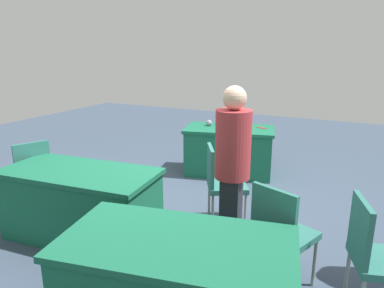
{
  "coord_description": "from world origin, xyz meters",
  "views": [
    {
      "loc": [
        -1.74,
        3.68,
        2.03
      ],
      "look_at": [
        0.05,
        -0.06,
        0.9
      ],
      "focal_mm": 32.67,
      "sensor_mm": 36.0,
      "label": 1
    }
  ],
  "objects_px": {
    "table_mid_right": "(82,204)",
    "person_attendee_standing": "(232,165)",
    "yarn_ball": "(209,123)",
    "chair_aisle": "(375,253)",
    "table_foreground": "(229,150)",
    "scissors_red": "(262,128)",
    "chair_near_front": "(281,230)",
    "chair_tucked_right": "(31,172)",
    "laptop_silver": "(229,124)",
    "chair_tucked_left": "(221,180)"
  },
  "relations": [
    {
      "from": "chair_near_front",
      "to": "table_foreground",
      "type": "bearing_deg",
      "value": 140.6
    },
    {
      "from": "chair_near_front",
      "to": "laptop_silver",
      "type": "relative_size",
      "value": 2.93
    },
    {
      "from": "table_foreground",
      "to": "yarn_ball",
      "type": "distance_m",
      "value": 0.57
    },
    {
      "from": "table_mid_right",
      "to": "laptop_silver",
      "type": "height_order",
      "value": "laptop_silver"
    },
    {
      "from": "table_foreground",
      "to": "chair_tucked_right",
      "type": "distance_m",
      "value": 3.03
    },
    {
      "from": "table_foreground",
      "to": "table_mid_right",
      "type": "xyz_separation_m",
      "value": [
        0.75,
        2.68,
        0.0
      ]
    },
    {
      "from": "chair_near_front",
      "to": "scissors_red",
      "type": "distance_m",
      "value": 2.99
    },
    {
      "from": "table_foreground",
      "to": "person_attendee_standing",
      "type": "height_order",
      "value": "person_attendee_standing"
    },
    {
      "from": "table_mid_right",
      "to": "chair_tucked_left",
      "type": "distance_m",
      "value": 1.6
    },
    {
      "from": "chair_aisle",
      "to": "yarn_ball",
      "type": "relative_size",
      "value": 9.79
    },
    {
      "from": "table_foreground",
      "to": "chair_tucked_left",
      "type": "xyz_separation_m",
      "value": [
        -0.51,
        1.71,
        0.15
      ]
    },
    {
      "from": "table_mid_right",
      "to": "yarn_ball",
      "type": "bearing_deg",
      "value": -97.96
    },
    {
      "from": "chair_near_front",
      "to": "person_attendee_standing",
      "type": "relative_size",
      "value": 0.57
    },
    {
      "from": "table_foreground",
      "to": "chair_aisle",
      "type": "distance_m",
      "value": 3.42
    },
    {
      "from": "chair_near_front",
      "to": "chair_tucked_right",
      "type": "xyz_separation_m",
      "value": [
        3.15,
        -0.16,
        -0.02
      ]
    },
    {
      "from": "chair_near_front",
      "to": "laptop_silver",
      "type": "bearing_deg",
      "value": 140.52
    },
    {
      "from": "person_attendee_standing",
      "to": "yarn_ball",
      "type": "bearing_deg",
      "value": -159.45
    },
    {
      "from": "yarn_ball",
      "to": "scissors_red",
      "type": "distance_m",
      "value": 0.88
    },
    {
      "from": "chair_near_front",
      "to": "yarn_ball",
      "type": "relative_size",
      "value": 9.74
    },
    {
      "from": "table_foreground",
      "to": "scissors_red",
      "type": "bearing_deg",
      "value": -156.88
    },
    {
      "from": "chair_tucked_left",
      "to": "chair_tucked_right",
      "type": "height_order",
      "value": "chair_tucked_left"
    },
    {
      "from": "chair_tucked_left",
      "to": "chair_tucked_right",
      "type": "relative_size",
      "value": 1.0
    },
    {
      "from": "chair_near_front",
      "to": "chair_tucked_left",
      "type": "height_order",
      "value": "chair_near_front"
    },
    {
      "from": "chair_near_front",
      "to": "laptop_silver",
      "type": "xyz_separation_m",
      "value": [
        1.47,
        -2.76,
        0.26
      ]
    },
    {
      "from": "table_mid_right",
      "to": "chair_near_front",
      "type": "height_order",
      "value": "chair_near_front"
    },
    {
      "from": "chair_tucked_left",
      "to": "chair_tucked_right",
      "type": "distance_m",
      "value": 2.39
    },
    {
      "from": "chair_near_front",
      "to": "chair_tucked_right",
      "type": "height_order",
      "value": "chair_near_front"
    },
    {
      "from": "table_foreground",
      "to": "yarn_ball",
      "type": "bearing_deg",
      "value": -0.65
    },
    {
      "from": "table_foreground",
      "to": "chair_near_front",
      "type": "height_order",
      "value": "chair_near_front"
    },
    {
      "from": "person_attendee_standing",
      "to": "chair_near_front",
      "type": "bearing_deg",
      "value": 51.76
    },
    {
      "from": "table_mid_right",
      "to": "person_attendee_standing",
      "type": "distance_m",
      "value": 1.73
    },
    {
      "from": "chair_near_front",
      "to": "scissors_red",
      "type": "relative_size",
      "value": 5.39
    },
    {
      "from": "scissors_red",
      "to": "chair_near_front",
      "type": "bearing_deg",
      "value": -49.93
    },
    {
      "from": "yarn_ball",
      "to": "chair_aisle",
      "type": "bearing_deg",
      "value": 132.74
    },
    {
      "from": "chair_tucked_right",
      "to": "scissors_red",
      "type": "xyz_separation_m",
      "value": [
        -2.23,
        -2.68,
        0.24
      ]
    },
    {
      "from": "chair_near_front",
      "to": "chair_tucked_left",
      "type": "distance_m",
      "value": 1.28
    },
    {
      "from": "chair_tucked_right",
      "to": "chair_aisle",
      "type": "relative_size",
      "value": 0.97
    },
    {
      "from": "chair_tucked_left",
      "to": "laptop_silver",
      "type": "distance_m",
      "value": 1.95
    },
    {
      "from": "chair_tucked_left",
      "to": "scissors_red",
      "type": "distance_m",
      "value": 1.93
    },
    {
      "from": "table_foreground",
      "to": "yarn_ball",
      "type": "height_order",
      "value": "yarn_ball"
    },
    {
      "from": "chair_tucked_right",
      "to": "chair_aisle",
      "type": "distance_m",
      "value": 3.86
    },
    {
      "from": "chair_near_front",
      "to": "chair_tucked_right",
      "type": "relative_size",
      "value": 1.03
    },
    {
      "from": "chair_tucked_left",
      "to": "chair_aisle",
      "type": "relative_size",
      "value": 0.97
    },
    {
      "from": "table_mid_right",
      "to": "yarn_ball",
      "type": "relative_size",
      "value": 17.58
    },
    {
      "from": "chair_aisle",
      "to": "scissors_red",
      "type": "relative_size",
      "value": 5.42
    },
    {
      "from": "table_foreground",
      "to": "table_mid_right",
      "type": "relative_size",
      "value": 0.91
    },
    {
      "from": "table_mid_right",
      "to": "chair_near_front",
      "type": "bearing_deg",
      "value": -178.8
    },
    {
      "from": "table_mid_right",
      "to": "scissors_red",
      "type": "relative_size",
      "value": 9.73
    },
    {
      "from": "chair_aisle",
      "to": "scissors_red",
      "type": "height_order",
      "value": "chair_aisle"
    },
    {
      "from": "person_attendee_standing",
      "to": "scissors_red",
      "type": "height_order",
      "value": "person_attendee_standing"
    }
  ]
}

